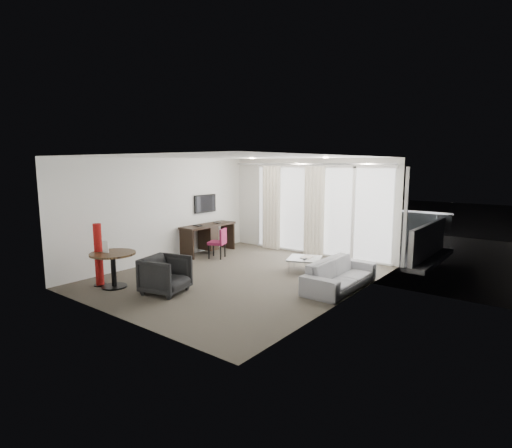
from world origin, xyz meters
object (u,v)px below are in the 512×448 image
Objects in this scene: desk at (208,239)px; rattan_chair_b at (377,239)px; round_table at (114,270)px; red_lamp at (99,255)px; coffee_table at (304,265)px; tub_armchair at (165,275)px; sofa at (340,274)px; rattan_chair_a at (345,234)px; desk_chair at (217,243)px.

desk is 2.10× the size of rattan_chair_b.
round_table is 0.45m from red_lamp.
desk is 2.37× the size of coffee_table.
tub_armchair reaches higher than sofa.
sofa is at bearing -81.66° from rattan_chair_a.
desk reaches higher than coffee_table.
red_lamp is at bearing 95.07° from tub_armchair.
rattan_chair_a is (-0.46, 3.13, 0.23)m from coffee_table.
red_lamp is 1.57× the size of rattan_chair_b.
coffee_table is 0.37× the size of sofa.
desk reaches higher than rattan_chair_a.
desk is 4.64m from rattan_chair_b.
sofa is 3.49m from rattan_chair_b.
tub_armchair reaches higher than coffee_table.
tub_armchair is 6.13m from rattan_chair_a.
red_lamp is at bearing -128.62° from coffee_table.
rattan_chair_b reaches higher than coffee_table.
desk is at bearing 179.21° from coffee_table.
tub_armchair is 0.96× the size of rattan_chair_b.
desk_chair is 1.10× the size of coffee_table.
red_lamp reaches higher than desk.
rattan_chair_a is at bearing 73.19° from round_table.
desk_chair is 2.96m from tub_armchair.
desk_chair is 0.89× the size of round_table.
rattan_chair_a is at bearing 49.51° from desk.
round_table is 6.87m from rattan_chair_b.
rattan_chair_b is (3.37, 6.27, -0.23)m from red_lamp.
red_lamp is 7.13m from rattan_chair_b.
red_lamp is at bearing -124.67° from rattan_chair_a.
rattan_chair_b is at bearing -33.06° from tub_armchair.
desk_chair is at bearing 84.06° from sofa.
rattan_chair_b is at bearing 36.80° from desk.
tub_armchair is at bearing -113.51° from rattan_chair_a.
sofa is 2.45× the size of rattan_chair_a.
desk_chair reaches higher than coffee_table.
red_lamp reaches higher than rattan_chair_a.
tub_armchair is 1.00× the size of rattan_chair_a.
tub_armchair reaches higher than round_table.
red_lamp is 1.77× the size of coffee_table.
tub_armchair is at bearing -88.08° from desk_chair.
desk_chair is 1.00× the size of rattan_chair_a.
sofa is at bearing -79.40° from rattan_chair_b.
red_lamp is 4.87m from sofa.
desk is 4.06m from rattan_chair_a.
desk reaches higher than tub_armchair.
round_table is at bearing -125.87° from coffee_table.
red_lamp reaches higher than desk_chair.
coffee_table is (2.76, 3.45, -0.47)m from red_lamp.
desk_chair is 0.97× the size of rattan_chair_b.
desk_chair is at bearing 91.79° from round_table.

